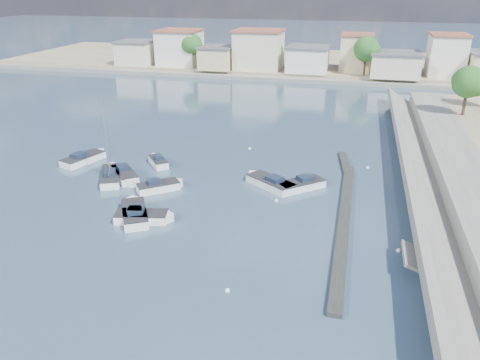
# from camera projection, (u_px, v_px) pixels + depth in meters

# --- Properties ---
(ground) EXTENTS (400.00, 400.00, 0.00)m
(ground) POSITION_uv_depth(u_px,v_px,m) (305.00, 124.00, 69.17)
(ground) COLOR #2B4257
(ground) RESTS_ON ground
(breakwater) EXTENTS (2.00, 31.02, 0.35)m
(breakwater) POSITION_uv_depth(u_px,v_px,m) (344.00, 207.00, 43.18)
(breakwater) COLOR black
(breakwater) RESTS_ON ground
(far_shore_land) EXTENTS (160.00, 40.00, 1.40)m
(far_shore_land) POSITION_uv_depth(u_px,v_px,m) (331.00, 64.00, 115.28)
(far_shore_land) COLOR gray
(far_shore_land) RESTS_ON ground
(far_shore_quay) EXTENTS (160.00, 2.50, 0.80)m
(far_shore_quay) POSITION_uv_depth(u_px,v_px,m) (323.00, 81.00, 96.67)
(far_shore_quay) COLOR slate
(far_shore_quay) RESTS_ON ground
(far_town) EXTENTS (113.01, 12.80, 8.35)m
(far_town) POSITION_uv_depth(u_px,v_px,m) (379.00, 57.00, 97.76)
(far_town) COLOR beige
(far_town) RESTS_ON far_shore_land
(shore_trees) EXTENTS (74.56, 38.32, 7.92)m
(shore_trees) POSITION_uv_depth(u_px,v_px,m) (368.00, 56.00, 89.93)
(shore_trees) COLOR #38281E
(shore_trees) RESTS_ON ground
(motorboat_a) EXTENTS (4.39, 5.59, 1.48)m
(motorboat_a) POSITION_uv_depth(u_px,v_px,m) (134.00, 213.00, 41.75)
(motorboat_a) COLOR white
(motorboat_a) RESTS_ON ground
(motorboat_b) EXTENTS (4.29, 3.94, 1.48)m
(motorboat_b) POSITION_uv_depth(u_px,v_px,m) (160.00, 187.00, 47.05)
(motorboat_b) COLOR white
(motorboat_b) RESTS_ON ground
(motorboat_c) EXTENTS (5.63, 4.80, 1.48)m
(motorboat_c) POSITION_uv_depth(u_px,v_px,m) (269.00, 182.00, 48.02)
(motorboat_c) COLOR white
(motorboat_c) RESTS_ON ground
(motorboat_d) EXTENTS (4.96, 4.76, 1.48)m
(motorboat_d) POSITION_uv_depth(u_px,v_px,m) (299.00, 186.00, 47.30)
(motorboat_d) COLOR white
(motorboat_d) RESTS_ON ground
(motorboat_e) EXTENTS (3.60, 5.82, 1.48)m
(motorboat_e) POSITION_uv_depth(u_px,v_px,m) (85.00, 159.00, 54.51)
(motorboat_e) COLOR white
(motorboat_e) RESTS_ON ground
(motorboat_f) EXTENTS (3.37, 3.66, 1.48)m
(motorboat_f) POSITION_uv_depth(u_px,v_px,m) (158.00, 162.00, 53.56)
(motorboat_f) COLOR white
(motorboat_f) RESTS_ON ground
(motorboat_g) EXTENTS (4.52, 4.71, 1.48)m
(motorboat_g) POSITION_uv_depth(u_px,v_px,m) (125.00, 176.00, 49.70)
(motorboat_g) COLOR white
(motorboat_g) RESTS_ON ground
(motorboat_h) EXTENTS (5.18, 2.77, 1.48)m
(motorboat_h) POSITION_uv_depth(u_px,v_px,m) (144.00, 217.00, 40.95)
(motorboat_h) COLOR white
(motorboat_h) RESTS_ON ground
(sailboat) EXTENTS (4.18, 5.98, 9.00)m
(sailboat) POSITION_uv_depth(u_px,v_px,m) (111.00, 175.00, 49.69)
(sailboat) COLOR white
(sailboat) RESTS_ON ground
(mooring_buoys) EXTENTS (18.79, 35.53, 0.37)m
(mooring_buoys) POSITION_uv_depth(u_px,v_px,m) (324.00, 188.00, 47.44)
(mooring_buoys) COLOR white
(mooring_buoys) RESTS_ON ground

